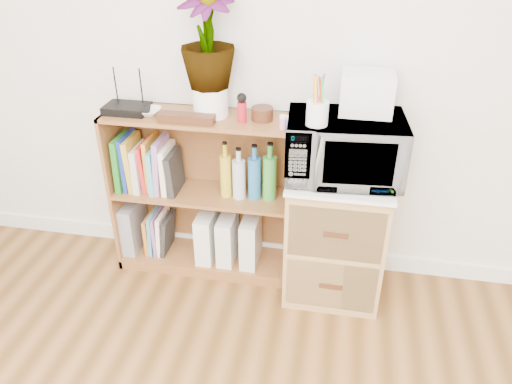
# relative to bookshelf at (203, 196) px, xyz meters

# --- Properties ---
(skirting_board) EXTENTS (4.00, 0.02, 0.10)m
(skirting_board) POSITION_rel_bookshelf_xyz_m (0.35, 0.14, -0.42)
(skirting_board) COLOR white
(skirting_board) RESTS_ON ground
(bookshelf) EXTENTS (1.00, 0.30, 0.95)m
(bookshelf) POSITION_rel_bookshelf_xyz_m (0.00, 0.00, 0.00)
(bookshelf) COLOR brown
(bookshelf) RESTS_ON ground
(wicker_unit) EXTENTS (0.50, 0.45, 0.70)m
(wicker_unit) POSITION_rel_bookshelf_xyz_m (0.75, -0.08, -0.12)
(wicker_unit) COLOR #9E7542
(wicker_unit) RESTS_ON ground
(microwave) EXTENTS (0.58, 0.42, 0.31)m
(microwave) POSITION_rel_bookshelf_xyz_m (0.75, -0.08, 0.40)
(microwave) COLOR silver
(microwave) RESTS_ON wicker_unit
(pen_cup) EXTENTS (0.10, 0.10, 0.11)m
(pen_cup) POSITION_rel_bookshelf_xyz_m (0.62, -0.19, 0.61)
(pen_cup) COLOR white
(pen_cup) RESTS_ON microwave
(small_appliance) EXTENTS (0.24, 0.20, 0.19)m
(small_appliance) POSITION_rel_bookshelf_xyz_m (0.83, 0.01, 0.65)
(small_appliance) COLOR white
(small_appliance) RESTS_ON microwave
(router) EXTENTS (0.23, 0.15, 0.04)m
(router) POSITION_rel_bookshelf_xyz_m (-0.37, -0.02, 0.50)
(router) COLOR black
(router) RESTS_ON bookshelf
(white_bowl) EXTENTS (0.13, 0.13, 0.03)m
(white_bowl) POSITION_rel_bookshelf_xyz_m (-0.25, -0.03, 0.49)
(white_bowl) COLOR white
(white_bowl) RESTS_ON bookshelf
(plant_pot) EXTENTS (0.18, 0.18, 0.15)m
(plant_pot) POSITION_rel_bookshelf_xyz_m (0.06, 0.02, 0.55)
(plant_pot) COLOR white
(plant_pot) RESTS_ON bookshelf
(potted_plant) EXTENTS (0.27, 0.27, 0.49)m
(potted_plant) POSITION_rel_bookshelf_xyz_m (0.06, 0.02, 0.87)
(potted_plant) COLOR #2E6D2B
(potted_plant) RESTS_ON plant_pot
(trinket_box) EXTENTS (0.28, 0.07, 0.05)m
(trinket_box) POSITION_rel_bookshelf_xyz_m (-0.03, -0.10, 0.50)
(trinket_box) COLOR #3C1E10
(trinket_box) RESTS_ON bookshelf
(kokeshi_doll) EXTENTS (0.05, 0.05, 0.10)m
(kokeshi_doll) POSITION_rel_bookshelf_xyz_m (0.24, -0.04, 0.53)
(kokeshi_doll) COLOR #A9141F
(kokeshi_doll) RESTS_ON bookshelf
(wooden_bowl) EXTENTS (0.11, 0.11, 0.06)m
(wooden_bowl) POSITION_rel_bookshelf_xyz_m (0.33, 0.01, 0.51)
(wooden_bowl) COLOR #3D1C10
(wooden_bowl) RESTS_ON bookshelf
(paint_jars) EXTENTS (0.11, 0.04, 0.06)m
(paint_jars) POSITION_rel_bookshelf_xyz_m (0.48, -0.09, 0.50)
(paint_jars) COLOR pink
(paint_jars) RESTS_ON bookshelf
(file_box) EXTENTS (0.09, 0.24, 0.30)m
(file_box) POSITION_rel_bookshelf_xyz_m (-0.45, 0.00, -0.25)
(file_box) COLOR gray
(file_box) RESTS_ON bookshelf
(magazine_holder_left) EXTENTS (0.09, 0.24, 0.29)m
(magazine_holder_left) POSITION_rel_bookshelf_xyz_m (0.02, -0.01, -0.26)
(magazine_holder_left) COLOR silver
(magazine_holder_left) RESTS_ON bookshelf
(magazine_holder_mid) EXTENTS (0.09, 0.23, 0.29)m
(magazine_holder_mid) POSITION_rel_bookshelf_xyz_m (0.14, -0.01, -0.26)
(magazine_holder_mid) COLOR silver
(magazine_holder_mid) RESTS_ON bookshelf
(magazine_holder_right) EXTENTS (0.09, 0.23, 0.29)m
(magazine_holder_right) POSITION_rel_bookshelf_xyz_m (0.27, -0.01, -0.26)
(magazine_holder_right) COLOR silver
(magazine_holder_right) RESTS_ON bookshelf
(cookbooks) EXTENTS (0.34, 0.20, 0.31)m
(cookbooks) POSITION_rel_bookshelf_xyz_m (-0.30, 0.00, 0.17)
(cookbooks) COLOR #1F6F1D
(cookbooks) RESTS_ON bookshelf
(liquor_bottles) EXTENTS (0.38, 0.07, 0.32)m
(liquor_bottles) POSITION_rel_bookshelf_xyz_m (0.30, 0.00, 0.18)
(liquor_bottles) COLOR gold
(liquor_bottles) RESTS_ON bookshelf
(lower_books) EXTENTS (0.15, 0.19, 0.26)m
(lower_books) POSITION_rel_bookshelf_xyz_m (-0.28, -0.00, -0.28)
(lower_books) COLOR #BD6A21
(lower_books) RESTS_ON bookshelf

